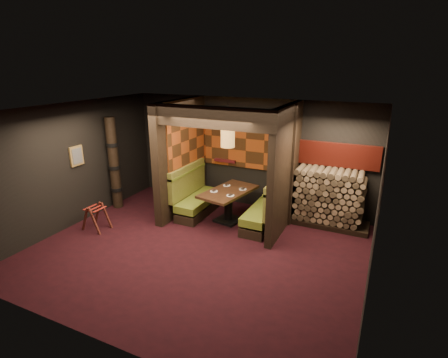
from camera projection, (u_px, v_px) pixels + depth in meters
floor at (197, 250)px, 7.22m from camera, size 6.50×5.50×0.02m
ceiling at (193, 110)px, 6.31m from camera, size 6.50×5.50×0.02m
wall_back at (248, 153)px, 9.13m from camera, size 6.50×0.02×2.85m
wall_front at (87, 250)px, 4.39m from camera, size 6.50×0.02×2.85m
wall_left at (73, 165)px, 8.08m from camera, size 0.02×5.50×2.85m
wall_right at (377, 214)px, 5.45m from camera, size 0.02×5.50×2.85m
partition_left at (181, 157)px, 8.72m from camera, size 0.20×2.20×2.85m
partition_right at (285, 170)px, 7.70m from camera, size 0.15×2.10×2.85m
header_beam at (210, 117)px, 6.99m from camera, size 2.85×0.18×0.44m
tapa_back_panel at (246, 139)px, 8.97m from camera, size 2.40×0.06×1.55m
tapa_side_panel at (188, 140)px, 8.69m from camera, size 0.04×1.85×1.45m
lacquer_shelf at (225, 161)px, 9.36m from camera, size 0.60×0.12×0.07m
booth_bench_left at (196, 198)px, 8.89m from camera, size 0.68×1.60×1.14m
booth_bench_right at (267, 211)px, 8.13m from camera, size 0.68×1.60×1.14m
dining_table at (228, 200)px, 8.36m from camera, size 1.09×1.63×0.79m
place_settings at (228, 190)px, 8.28m from camera, size 0.74×0.77×0.03m
pendant_lamp at (228, 137)px, 7.83m from camera, size 0.32×0.32×0.99m
framed_picture at (77, 156)px, 8.09m from camera, size 0.05×0.36×0.46m
luggage_rack at (96, 216)px, 8.02m from camera, size 0.60×0.43×0.64m
totem_column at (114, 164)px, 9.01m from camera, size 0.31×0.31×2.40m
firewood_stack at (332, 198)px, 8.09m from camera, size 1.73×0.70×1.36m
mosaic_header at (339, 155)px, 8.07m from camera, size 1.83×0.10×0.56m
bay_front_post at (292, 167)px, 7.88m from camera, size 0.08×0.08×2.85m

